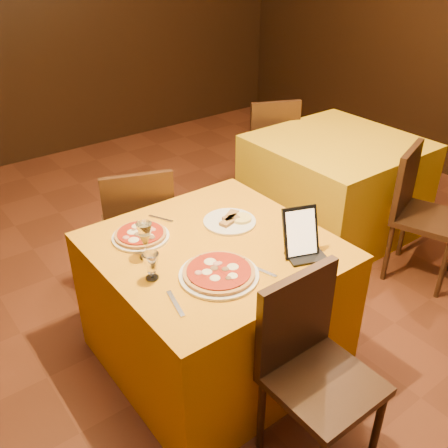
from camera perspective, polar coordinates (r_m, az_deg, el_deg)
floor at (r=3.08m, az=3.76°, el=-12.61°), size 6.00×7.00×0.01m
wall_back at (r=5.43m, az=-22.30°, el=21.06°), size 6.00×0.01×2.80m
main_table at (r=2.70m, az=-1.11°, el=-9.06°), size 1.10×1.10×0.75m
side_table at (r=4.01m, az=12.43°, el=4.31°), size 1.10×1.10×0.75m
chair_main_near at (r=2.24m, az=11.34°, el=-17.43°), size 0.36×0.36×0.91m
chair_main_far at (r=3.25m, az=-9.85°, el=-0.38°), size 0.59×0.59×0.91m
chair_side_near at (r=3.57m, az=22.38°, el=0.61°), size 0.57×0.57×0.91m
chair_side_far at (r=4.48m, az=4.94°, el=8.86°), size 0.51×0.51×0.91m
pizza_near at (r=2.25m, az=-0.59°, el=-5.69°), size 0.36×0.36×0.03m
pizza_far at (r=2.56m, az=-9.51°, el=-1.32°), size 0.29×0.29×0.03m
cutlet_dish at (r=2.66m, az=0.65°, el=0.39°), size 0.28×0.28×0.03m
wine_glass at (r=2.36m, az=-9.00°, el=-1.85°), size 0.09×0.09×0.19m
water_glass at (r=2.24m, az=-8.31°, el=-4.81°), size 0.10×0.10×0.13m
tablet at (r=2.38m, az=8.75°, el=-0.88°), size 0.20×0.15×0.23m
knife at (r=2.32m, az=3.54°, el=-5.01°), size 0.08×0.23×0.01m
fork_near at (r=2.12m, az=-5.56°, el=-9.04°), size 0.06×0.18×0.01m
fork_far at (r=2.72m, az=-7.24°, el=0.62°), size 0.08×0.14×0.01m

